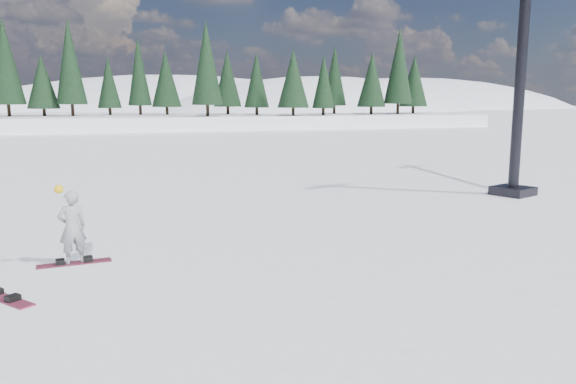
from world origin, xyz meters
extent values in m
plane|color=white|center=(0.00, 0.00, 0.00)|extent=(420.00, 420.00, 0.00)
cube|color=white|center=(0.00, 55.00, -1.00)|extent=(90.00, 14.00, 5.00)
ellipsoid|color=white|center=(20.00, 200.00, -14.63)|extent=(182.00, 140.00, 53.20)
ellipsoid|color=white|center=(110.00, 185.00, -13.86)|extent=(156.00, 120.00, 50.40)
ellipsoid|color=white|center=(60.00, 150.00, -12.38)|extent=(117.00, 90.00, 45.00)
cone|color=black|center=(-10.36, 55.00, 5.25)|extent=(3.20, 3.20, 7.50)
cone|color=black|center=(-6.91, 55.00, 5.25)|extent=(3.20, 3.20, 7.50)
cone|color=black|center=(-3.45, 55.00, 5.25)|extent=(3.20, 3.20, 7.50)
cone|color=black|center=(0.00, 55.00, 5.25)|extent=(3.20, 3.20, 7.50)
cone|color=black|center=(3.45, 55.00, 5.25)|extent=(3.20, 3.20, 7.50)
cone|color=black|center=(6.91, 55.00, 5.25)|extent=(3.20, 3.20, 7.50)
cone|color=black|center=(10.36, 55.00, 5.25)|extent=(3.20, 3.20, 7.50)
cone|color=black|center=(13.82, 55.00, 5.25)|extent=(3.20, 3.20, 7.50)
cone|color=black|center=(17.27, 55.00, 5.25)|extent=(3.20, 3.20, 7.50)
cone|color=black|center=(20.73, 55.00, 5.25)|extent=(3.20, 3.20, 7.50)
cone|color=black|center=(24.18, 55.00, 5.25)|extent=(3.20, 3.20, 7.50)
cone|color=black|center=(27.64, 55.00, 5.25)|extent=(3.20, 3.20, 7.50)
cone|color=black|center=(31.09, 55.00, 5.25)|extent=(3.20, 3.20, 7.50)
cone|color=black|center=(34.55, 55.00, 5.25)|extent=(3.20, 3.20, 7.50)
cone|color=black|center=(38.00, 55.00, 5.25)|extent=(3.20, 3.20, 7.50)
cylinder|color=black|center=(14.40, 4.70, 4.13)|extent=(0.37, 0.37, 8.26)
cube|color=black|center=(14.40, 4.70, 0.15)|extent=(1.61, 1.61, 0.31)
imported|color=#97989C|center=(-0.30, 0.12, 0.79)|extent=(0.67, 0.55, 1.59)
sphere|color=#FFB70D|center=(-0.50, 0.00, 1.64)|extent=(0.18, 0.18, 0.18)
cube|color=maroon|center=(-0.30, 0.12, 0.01)|extent=(1.52, 0.44, 0.03)
cube|color=maroon|center=(-1.33, -1.79, 0.01)|extent=(1.16, 1.35, 0.03)
camera|label=1|loc=(0.72, -12.23, 3.48)|focal=35.00mm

